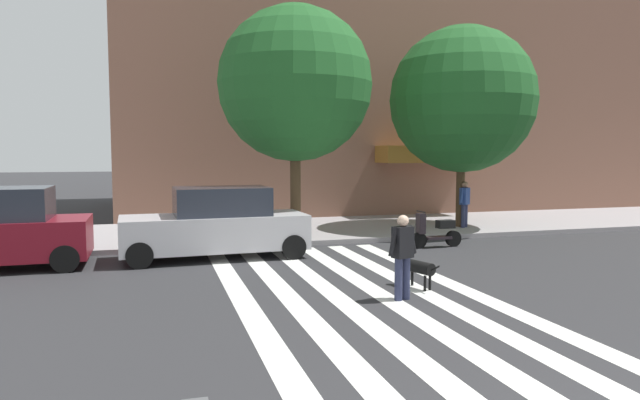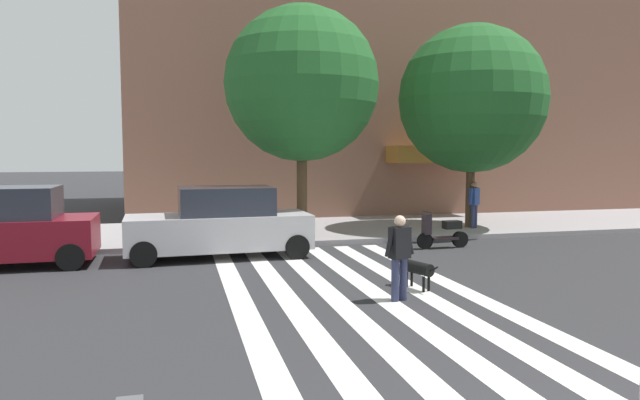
# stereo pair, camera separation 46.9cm
# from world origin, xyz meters

# --- Properties ---
(ground_plane) EXTENTS (160.00, 160.00, 0.00)m
(ground_plane) POSITION_xyz_m (0.00, 6.52, 0.00)
(ground_plane) COLOR #2B2B2D
(sidewalk_far) EXTENTS (80.00, 6.00, 0.15)m
(sidewalk_far) POSITION_xyz_m (0.00, 16.04, 0.07)
(sidewalk_far) COLOR gray
(sidewalk_far) RESTS_ON ground_plane
(crosswalk_stripes) EXTENTS (4.95, 12.44, 0.01)m
(crosswalk_stripes) POSITION_xyz_m (-0.53, 6.52, 0.00)
(crosswalk_stripes) COLOR silver
(crosswalk_stripes) RESTS_ON ground_plane
(parked_car_behind_first) EXTENTS (4.91, 2.07, 1.90)m
(parked_car_behind_first) POSITION_xyz_m (-2.79, 11.83, 0.90)
(parked_car_behind_first) COLOR #B4B2B7
(parked_car_behind_first) RESTS_ON ground_plane
(parked_scooter) EXTENTS (1.63, 0.50, 1.11)m
(parked_scooter) POSITION_xyz_m (3.66, 11.70, 0.48)
(parked_scooter) COLOR black
(parked_scooter) RESTS_ON ground_plane
(street_tree_nearest) EXTENTS (4.80, 4.80, 7.19)m
(street_tree_nearest) POSITION_xyz_m (-0.11, 13.90, 4.93)
(street_tree_nearest) COLOR #4C3823
(street_tree_nearest) RESTS_ON sidewalk_far
(street_tree_middle) EXTENTS (5.20, 5.20, 7.15)m
(street_tree_middle) POSITION_xyz_m (6.26, 14.83, 4.70)
(street_tree_middle) COLOR #4C3823
(street_tree_middle) RESTS_ON sidewalk_far
(pedestrian_dog_walker) EXTENTS (0.69, 0.35, 1.64)m
(pedestrian_dog_walker) POSITION_xyz_m (0.16, 6.43, 0.93)
(pedestrian_dog_walker) COLOR #282D4C
(pedestrian_dog_walker) RESTS_ON ground_plane
(dog_on_leash) EXTENTS (0.51, 1.11, 0.65)m
(dog_on_leash) POSITION_xyz_m (0.86, 7.24, 0.44)
(dog_on_leash) COLOR black
(dog_on_leash) RESTS_ON ground_plane
(pedestrian_bystander) EXTENTS (0.63, 0.48, 1.64)m
(pedestrian_bystander) POSITION_xyz_m (6.28, 14.56, 1.08)
(pedestrian_bystander) COLOR #282D4C
(pedestrian_bystander) RESTS_ON sidewalk_far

